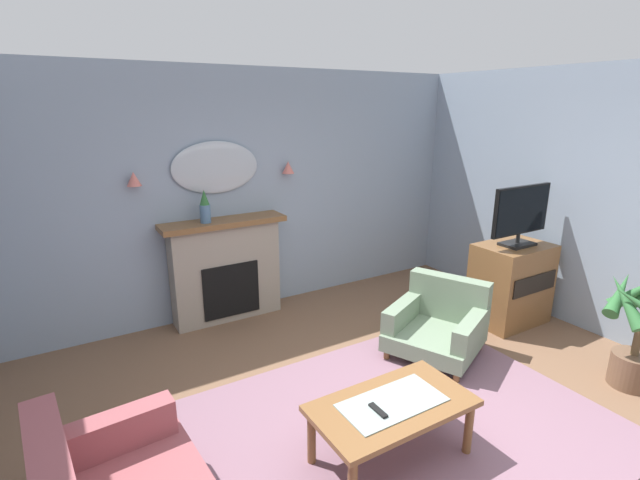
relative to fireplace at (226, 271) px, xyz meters
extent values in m
cube|color=brown|center=(0.41, -2.68, -0.62)|extent=(6.63, 6.71, 0.10)
cube|color=#8C9EB2|center=(0.41, 0.22, 0.81)|extent=(6.63, 0.10, 2.76)
cube|color=#7F5B6B|center=(0.41, -2.48, -0.56)|extent=(3.20, 2.40, 0.01)
cube|color=gray|center=(0.00, 0.01, -0.02)|extent=(1.20, 0.28, 1.10)
cube|color=black|center=(0.00, -0.09, -0.19)|extent=(0.64, 0.12, 0.60)
cube|color=brown|center=(0.00, -0.01, 0.56)|extent=(1.36, 0.36, 0.06)
cylinder|color=#4C7093|center=(-0.20, -0.03, 0.69)|extent=(0.11, 0.11, 0.19)
cone|color=#2D6633|center=(-0.20, -0.03, 0.86)|extent=(0.10, 0.10, 0.16)
ellipsoid|color=#B2BCC6|center=(0.00, 0.14, 1.14)|extent=(0.96, 0.06, 0.56)
cone|color=#D17066|center=(-0.85, 0.09, 1.09)|extent=(0.14, 0.14, 0.14)
cone|color=#D17066|center=(0.85, 0.09, 1.09)|extent=(0.14, 0.14, 0.14)
cube|color=brown|center=(0.18, -2.69, -0.15)|extent=(1.10, 0.60, 0.04)
cube|color=#8C9E99|center=(0.18, -2.69, -0.13)|extent=(0.72, 0.36, 0.01)
cylinder|color=brown|center=(0.67, -2.93, -0.37)|extent=(0.06, 0.06, 0.40)
cylinder|color=brown|center=(-0.31, -2.45, -0.37)|extent=(0.06, 0.06, 0.40)
cylinder|color=brown|center=(0.67, -2.45, -0.37)|extent=(0.06, 0.06, 0.40)
cube|color=black|center=(0.04, -2.71, -0.12)|extent=(0.04, 0.16, 0.02)
cube|color=#934C51|center=(-1.46, -1.98, -0.17)|extent=(0.77, 0.22, 0.24)
cylinder|color=brown|center=(-1.12, -1.97, -0.52)|extent=(0.07, 0.07, 0.10)
cube|color=gray|center=(1.43, -1.83, -0.39)|extent=(1.06, 1.06, 0.16)
cube|color=gray|center=(1.74, -1.69, -0.09)|extent=(0.48, 0.79, 0.45)
cube|color=gray|center=(1.29, -1.52, -0.20)|extent=(0.71, 0.43, 0.22)
cube|color=gray|center=(1.57, -2.14, -0.20)|extent=(0.71, 0.43, 0.22)
cylinder|color=brown|center=(0.98, -1.66, -0.52)|extent=(0.06, 0.06, 0.10)
cylinder|color=brown|center=(1.26, -2.28, -0.52)|extent=(0.06, 0.06, 0.10)
cylinder|color=brown|center=(1.60, -1.38, -0.52)|extent=(0.06, 0.06, 0.10)
cylinder|color=brown|center=(1.88, -2.00, -0.52)|extent=(0.06, 0.06, 0.10)
cube|color=brown|center=(2.68, -1.71, -0.12)|extent=(0.80, 0.56, 0.90)
cube|color=black|center=(2.68, -1.99, -0.03)|extent=(0.68, 0.02, 0.20)
cube|color=black|center=(2.68, -1.73, 0.34)|extent=(0.36, 0.24, 0.03)
cylinder|color=black|center=(2.68, -1.73, 0.41)|extent=(0.04, 0.04, 0.10)
cube|color=black|center=(2.68, -1.73, 0.72)|extent=(0.84, 0.04, 0.52)
cube|color=black|center=(2.68, -1.75, 0.72)|extent=(0.80, 0.01, 0.48)
cylinder|color=brown|center=(2.53, -3.08, -0.42)|extent=(0.34, 0.34, 0.30)
cylinder|color=brown|center=(2.53, -3.08, -0.11)|extent=(0.06, 0.06, 0.32)
cone|color=#2D6633|center=(2.67, -2.95, 0.24)|extent=(0.40, 0.41, 0.41)
cone|color=#2D6633|center=(2.49, -2.90, 0.24)|extent=(0.49, 0.23, 0.36)
cone|color=#2D6633|center=(2.35, -3.02, 0.24)|extent=(0.26, 0.45, 0.42)
camera|label=1|loc=(-1.59, -4.70, 1.78)|focal=25.81mm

